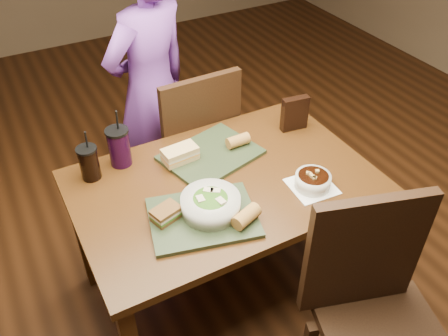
{
  "coord_description": "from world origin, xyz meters",
  "views": [
    {
      "loc": [
        -0.75,
        -1.39,
        2.09
      ],
      "look_at": [
        0.0,
        0.0,
        0.82
      ],
      "focal_mm": 38.0,
      "sensor_mm": 36.0,
      "label": 1
    }
  ],
  "objects": [
    {
      "name": "chip_bag",
      "position": [
        0.5,
        0.19,
        0.84
      ],
      "size": [
        0.14,
        0.06,
        0.18
      ],
      "primitive_type": "cube",
      "rotation": [
        0.0,
        0.0,
        -0.13
      ],
      "color": "black",
      "rests_on": "dining_table"
    },
    {
      "name": "chair_near",
      "position": [
        0.24,
        -0.73,
        0.58
      ],
      "size": [
        0.56,
        0.57,
        1.04
      ],
      "color": "black",
      "rests_on": "ground"
    },
    {
      "name": "cup_cola",
      "position": [
        -0.5,
        0.3,
        0.83
      ],
      "size": [
        0.09,
        0.09,
        0.24
      ],
      "color": "black",
      "rests_on": "dining_table"
    },
    {
      "name": "cup_berry",
      "position": [
        -0.35,
        0.33,
        0.84
      ],
      "size": [
        0.1,
        0.1,
        0.28
      ],
      "color": "black",
      "rests_on": "dining_table"
    },
    {
      "name": "tray_near",
      "position": [
        -0.19,
        -0.17,
        0.76
      ],
      "size": [
        0.48,
        0.41,
        0.02
      ],
      "primitive_type": "cube",
      "rotation": [
        0.0,
        0.0,
        -0.24
      ],
      "color": "#26311C",
      "rests_on": "dining_table"
    },
    {
      "name": "soup_bowl",
      "position": [
        0.31,
        -0.22,
        0.78
      ],
      "size": [
        0.2,
        0.2,
        0.07
      ],
      "color": "white",
      "rests_on": "dining_table"
    },
    {
      "name": "chair_far",
      "position": [
        0.11,
        0.56,
        0.56
      ],
      "size": [
        0.45,
        0.45,
        1.01
      ],
      "color": "black",
      "rests_on": "ground"
    },
    {
      "name": "sandwich_near",
      "position": [
        -0.32,
        -0.12,
        0.79
      ],
      "size": [
        0.13,
        0.11,
        0.05
      ],
      "color": "#593819",
      "rests_on": "tray_near"
    },
    {
      "name": "sandwich_far",
      "position": [
        -0.12,
        0.21,
        0.8
      ],
      "size": [
        0.16,
        0.1,
        0.06
      ],
      "color": "tan",
      "rests_on": "tray_far"
    },
    {
      "name": "dining_table",
      "position": [
        0.0,
        0.0,
        0.66
      ],
      "size": [
        1.3,
        0.85,
        0.75
      ],
      "color": "#41240D",
      "rests_on": "ground"
    },
    {
      "name": "baguette_far",
      "position": [
        0.17,
        0.18,
        0.8
      ],
      "size": [
        0.11,
        0.06,
        0.05
      ],
      "primitive_type": "cylinder",
      "rotation": [
        0.0,
        1.57,
        0.03
      ],
      "color": "#AD7533",
      "rests_on": "tray_far"
    },
    {
      "name": "ground",
      "position": [
        0.0,
        0.0,
        0.0
      ],
      "size": [
        6.0,
        6.0,
        0.0
      ],
      "primitive_type": "plane",
      "color": "#381C0B",
      "rests_on": "ground"
    },
    {
      "name": "tray_far",
      "position": [
        0.03,
        0.18,
        0.76
      ],
      "size": [
        0.49,
        0.41,
        0.02
      ],
      "primitive_type": "cube",
      "rotation": [
        0.0,
        0.0,
        0.25
      ],
      "color": "#26311C",
      "rests_on": "dining_table"
    },
    {
      "name": "baguette_near",
      "position": [
        -0.05,
        -0.28,
        0.8
      ],
      "size": [
        0.13,
        0.1,
        0.06
      ],
      "primitive_type": "cylinder",
      "rotation": [
        0.0,
        1.57,
        0.35
      ],
      "color": "#AD7533",
      "rests_on": "tray_near"
    },
    {
      "name": "salad_bowl",
      "position": [
        -0.15,
        -0.16,
        0.81
      ],
      "size": [
        0.24,
        0.24,
        0.08
      ],
      "color": "silver",
      "rests_on": "tray_near"
    },
    {
      "name": "diner",
      "position": [
        -0.01,
        0.84,
        0.79
      ],
      "size": [
        0.67,
        0.56,
        1.57
      ],
      "primitive_type": "imported",
      "rotation": [
        0.0,
        0.0,
        3.52
      ],
      "color": "#733799",
      "rests_on": "ground"
    }
  ]
}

